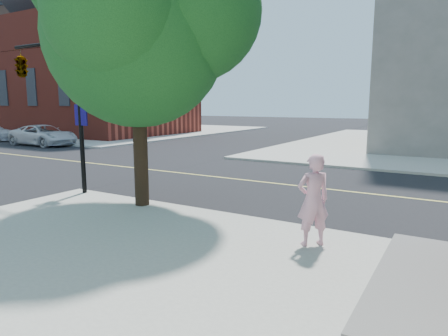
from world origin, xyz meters
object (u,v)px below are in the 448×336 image
Objects in this scene: signal_pole at (29,67)px; car_a at (43,135)px; street_tree at (140,14)px; man_on_phone at (313,200)px.

signal_pole reaches higher than car_a.
street_tree is 1.61× the size of signal_pole.
man_on_phone is at bearing -8.01° from street_tree.
man_on_phone is 6.29m from street_tree.
street_tree reaches higher than car_a.
man_on_phone is 0.23× the size of street_tree.
car_a is at bearing 126.74° from signal_pole.
street_tree is 5.06m from signal_pole.
street_tree is (-4.80, 0.68, 4.00)m from man_on_phone.
signal_pole is 15.39m from car_a.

